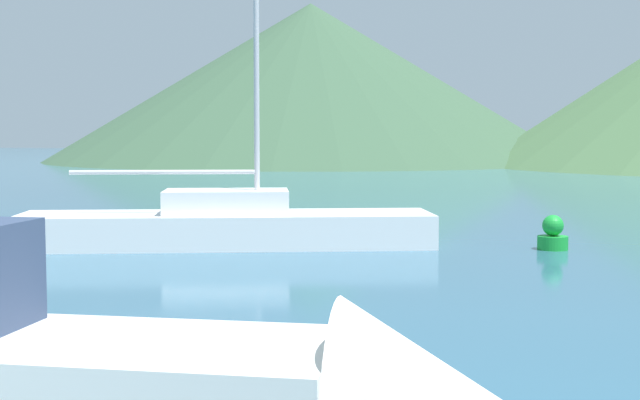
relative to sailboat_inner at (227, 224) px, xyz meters
The scene contains 3 objects.
sailboat_inner is the anchor object (origin of this frame).
buoy_marker 7.01m from the sailboat_inner, 12.20° to the left, with size 0.64×0.64×0.74m.
hill_west 60.13m from the sailboat_inner, 105.77° to the left, with size 45.99×45.99×13.78m.
Camera 1 is at (4.60, -2.13, 2.48)m, focal length 50.00 mm.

